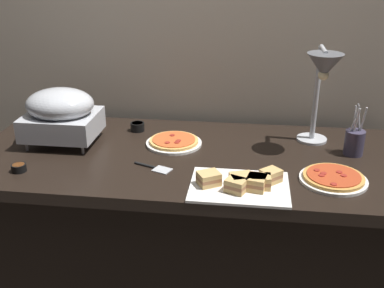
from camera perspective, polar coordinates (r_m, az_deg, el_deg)
back_wall at (r=2.41m, az=1.14°, el=13.28°), size 4.40×0.04×2.40m
buffet_table at (r=2.24m, az=-0.46°, el=-10.03°), size 1.90×0.84×0.76m
chafing_dish at (r=2.21m, az=-15.63°, el=3.63°), size 0.32×0.27×0.26m
heat_lamp at (r=2.06m, az=15.56°, el=8.09°), size 0.15×0.29×0.45m
pizza_plate_front at (r=2.16m, az=-2.21°, el=0.25°), size 0.26×0.26×0.03m
pizza_plate_center at (r=1.91m, az=16.78°, el=-4.00°), size 0.26×0.26×0.03m
sandwich_platter at (r=1.78m, az=6.16°, el=-4.76°), size 0.37×0.28×0.06m
sauce_cup_near at (r=2.33m, az=-6.64°, el=2.13°), size 0.07×0.07×0.04m
sauce_cup_far at (r=2.03m, az=-20.28°, el=-2.69°), size 0.06×0.06×0.03m
utensil_holder at (r=2.16m, az=19.11°, el=0.28°), size 0.08×0.08×0.23m
serving_spatula at (r=1.94m, az=-4.66°, el=-2.88°), size 0.17×0.09×0.01m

